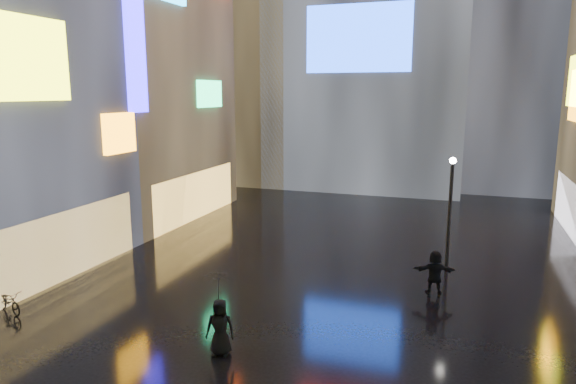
% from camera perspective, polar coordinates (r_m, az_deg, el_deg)
% --- Properties ---
extents(ground, '(140.00, 140.00, 0.00)m').
position_cam_1_polar(ground, '(24.52, 6.16, -8.12)').
color(ground, black).
rests_on(ground, ground).
extents(building_left_far, '(10.28, 12.00, 22.00)m').
position_cam_1_polar(building_left_far, '(35.63, -17.88, 15.29)').
color(building_left_far, black).
rests_on(building_left_far, ground).
extents(tower_flank_left, '(10.00, 10.00, 26.00)m').
position_cam_1_polar(tower_flank_left, '(48.76, -4.26, 16.86)').
color(tower_flank_left, black).
rests_on(tower_flank_left, ground).
extents(lamp_far, '(0.30, 0.30, 5.20)m').
position_cam_1_polar(lamp_far, '(24.13, 17.56, -1.62)').
color(lamp_far, black).
rests_on(lamp_far, ground).
extents(pedestrian_4, '(0.99, 0.76, 1.79)m').
position_cam_1_polar(pedestrian_4, '(16.48, -7.55, -14.66)').
color(pedestrian_4, black).
rests_on(pedestrian_4, ground).
extents(pedestrian_5, '(1.73, 0.84, 1.79)m').
position_cam_1_polar(pedestrian_5, '(21.69, 15.99, -8.57)').
color(pedestrian_5, black).
rests_on(pedestrian_5, ground).
extents(umbrella_2, '(1.22, 1.20, 0.87)m').
position_cam_1_polar(umbrella_2, '(15.95, -7.67, -10.35)').
color(umbrella_2, black).
rests_on(umbrella_2, pedestrian_4).
extents(bicycle, '(1.71, 1.04, 0.85)m').
position_cam_1_polar(bicycle, '(21.91, -28.58, -10.64)').
color(bicycle, black).
rests_on(bicycle, ground).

